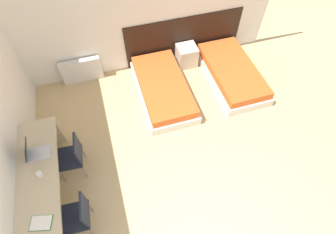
% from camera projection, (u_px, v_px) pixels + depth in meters
% --- Properties ---
extents(wall_back, '(5.88, 0.05, 2.70)m').
position_uv_depth(wall_back, '(138.00, 12.00, 5.09)').
color(wall_back, white).
rests_on(wall_back, ground_plane).
extents(headboard_panel, '(2.68, 0.03, 1.07)m').
position_uv_depth(headboard_panel, '(184.00, 38.00, 5.90)').
color(headboard_panel, black).
rests_on(headboard_panel, ground_plane).
extents(bed_near_window, '(1.00, 1.94, 0.36)m').
position_uv_depth(bed_near_window, '(163.00, 88.00, 5.50)').
color(bed_near_window, silver).
rests_on(bed_near_window, ground_plane).
extents(bed_near_door, '(1.00, 1.94, 0.36)m').
position_uv_depth(bed_near_door, '(232.00, 73.00, 5.76)').
color(bed_near_door, silver).
rests_on(bed_near_door, ground_plane).
extents(nightstand, '(0.43, 0.41, 0.47)m').
position_uv_depth(nightstand, '(187.00, 55.00, 6.01)').
color(nightstand, beige).
rests_on(nightstand, ground_plane).
extents(radiator, '(0.86, 0.12, 0.55)m').
position_uv_depth(radiator, '(82.00, 70.00, 5.66)').
color(radiator, silver).
rests_on(radiator, ground_plane).
extents(desk, '(0.59, 2.32, 0.75)m').
position_uv_depth(desk, '(41.00, 189.00, 3.79)').
color(desk, '#C6B28E').
rests_on(desk, ground_plane).
extents(chair_near_laptop, '(0.45, 0.45, 0.87)m').
position_uv_depth(chair_near_laptop, '(72.00, 156.00, 4.23)').
color(chair_near_laptop, black).
rests_on(chair_near_laptop, ground_plane).
extents(chair_near_notebook, '(0.45, 0.45, 0.87)m').
position_uv_depth(chair_near_notebook, '(78.00, 215.00, 3.68)').
color(chair_near_notebook, black).
rests_on(chair_near_notebook, ground_plane).
extents(laptop, '(0.36, 0.25, 0.34)m').
position_uv_depth(laptop, '(34.00, 152.00, 3.89)').
color(laptop, silver).
rests_on(laptop, desk).
extents(open_notebook, '(0.32, 0.25, 0.02)m').
position_uv_depth(open_notebook, '(41.00, 223.00, 3.37)').
color(open_notebook, '#236B3D').
rests_on(open_notebook, desk).
extents(mug, '(0.08, 0.08, 0.09)m').
position_uv_depth(mug, '(40.00, 174.00, 3.72)').
color(mug, white).
rests_on(mug, desk).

